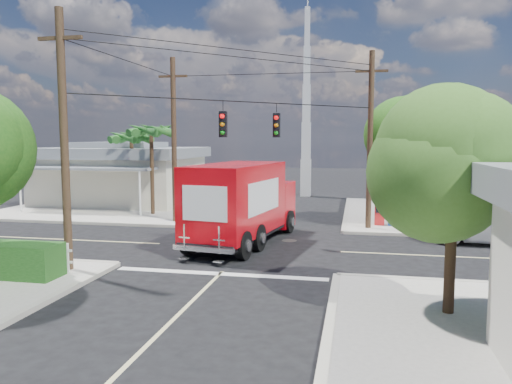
# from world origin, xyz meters

# --- Properties ---
(ground) EXTENTS (120.00, 120.00, 0.00)m
(ground) POSITION_xyz_m (0.00, 0.00, 0.00)
(ground) COLOR black
(ground) RESTS_ON ground
(sidewalk_ne) EXTENTS (14.12, 14.12, 0.14)m
(sidewalk_ne) POSITION_xyz_m (10.88, 10.88, 0.07)
(sidewalk_ne) COLOR #A7A297
(sidewalk_ne) RESTS_ON ground
(sidewalk_nw) EXTENTS (14.12, 14.12, 0.14)m
(sidewalk_nw) POSITION_xyz_m (-10.88, 10.88, 0.07)
(sidewalk_nw) COLOR #A7A297
(sidewalk_nw) RESTS_ON ground
(road_markings) EXTENTS (32.00, 32.00, 0.01)m
(road_markings) POSITION_xyz_m (0.00, -1.47, 0.01)
(road_markings) COLOR beige
(road_markings) RESTS_ON ground
(building_ne) EXTENTS (11.80, 10.20, 4.50)m
(building_ne) POSITION_xyz_m (12.50, 11.97, 2.32)
(building_ne) COLOR silver
(building_ne) RESTS_ON sidewalk_ne
(building_nw) EXTENTS (10.80, 10.20, 4.30)m
(building_nw) POSITION_xyz_m (-12.00, 12.46, 2.22)
(building_nw) COLOR beige
(building_nw) RESTS_ON sidewalk_nw
(radio_tower) EXTENTS (0.80, 0.80, 17.00)m
(radio_tower) POSITION_xyz_m (0.50, 20.00, 5.64)
(radio_tower) COLOR silver
(radio_tower) RESTS_ON ground
(tree_ne_front) EXTENTS (4.21, 4.14, 6.66)m
(tree_ne_front) POSITION_xyz_m (7.21, 6.76, 4.77)
(tree_ne_front) COLOR #422D1C
(tree_ne_front) RESTS_ON sidewalk_ne
(tree_ne_back) EXTENTS (3.77, 3.66, 5.82)m
(tree_ne_back) POSITION_xyz_m (9.81, 8.96, 4.19)
(tree_ne_back) COLOR #422D1C
(tree_ne_back) RESTS_ON sidewalk_ne
(tree_se) EXTENTS (3.67, 3.54, 5.62)m
(tree_se) POSITION_xyz_m (7.01, -7.24, 4.04)
(tree_se) COLOR #422D1C
(tree_se) RESTS_ON sidewalk_se
(palm_nw_front) EXTENTS (3.01, 3.08, 5.59)m
(palm_nw_front) POSITION_xyz_m (-7.50, 7.50, 5.04)
(palm_nw_front) COLOR #422D1C
(palm_nw_front) RESTS_ON sidewalk_nw
(palm_nw_back) EXTENTS (3.01, 3.08, 5.19)m
(palm_nw_back) POSITION_xyz_m (-9.50, 9.00, 4.67)
(palm_nw_back) COLOR #422D1C
(palm_nw_back) RESTS_ON sidewalk_nw
(utility_poles) EXTENTS (12.00, 10.68, 9.00)m
(utility_poles) POSITION_xyz_m (-1.58, 1.60, 4.67)
(utility_poles) COLOR #473321
(utility_poles) RESTS_ON ground
(vending_boxes) EXTENTS (1.90, 0.50, 1.10)m
(vending_boxes) POSITION_xyz_m (6.50, 6.20, 0.69)
(vending_boxes) COLOR red
(vending_boxes) RESTS_ON sidewalk_ne
(delivery_truck) EXTENTS (3.79, 8.58, 3.59)m
(delivery_truck) POSITION_xyz_m (-0.37, 0.81, 1.82)
(delivery_truck) COLOR black
(delivery_truck) RESTS_ON ground
(parked_car) EXTENTS (6.49, 3.67, 1.71)m
(parked_car) POSITION_xyz_m (10.97, 3.11, 0.85)
(parked_car) COLOR silver
(parked_car) RESTS_ON ground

